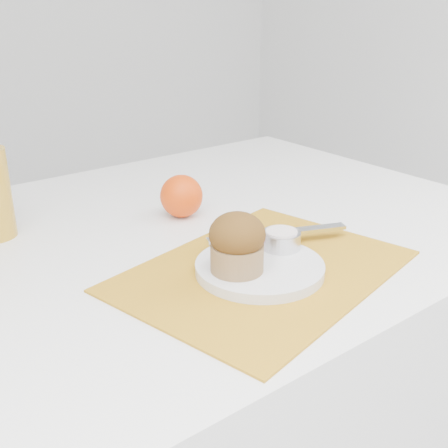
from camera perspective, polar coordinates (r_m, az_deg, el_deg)
table at (r=1.11m, az=-5.84°, el=-19.11°), size 1.20×0.80×0.75m
placemat at (r=0.79m, az=4.03°, el=-4.73°), size 0.45×0.37×0.00m
plate at (r=0.78m, az=3.64°, el=-4.45°), size 0.21×0.21×0.01m
ramekin at (r=0.82m, az=5.83°, el=-1.62°), size 0.06×0.06×0.02m
cream at (r=0.81m, az=5.86°, el=-0.85°), size 0.06×0.06×0.01m
raspberry_near at (r=0.82m, az=2.03°, el=-1.81°), size 0.02×0.02×0.02m
raspberry_far at (r=0.81m, az=4.91°, el=-1.91°), size 0.02×0.02×0.02m
butter_knife at (r=0.86m, az=5.48°, el=-0.95°), size 0.21×0.10×0.01m
orange at (r=0.97m, az=-4.35°, el=2.84°), size 0.07×0.07×0.07m
muffin at (r=0.74m, az=1.34°, el=-1.92°), size 0.09×0.09×0.08m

